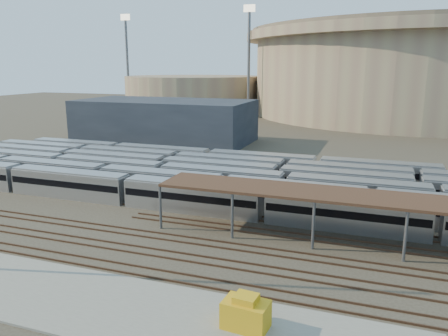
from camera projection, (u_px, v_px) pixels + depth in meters
ground at (223, 242)px, 46.03m from camera, size 420.00×420.00×0.00m
apron at (97, 303)px, 33.90m from camera, size 50.00×9.00×0.20m
subway_trains at (277, 183)px, 62.07m from camera, size 122.16×23.90×3.60m
empty_tracks at (205, 260)px, 41.43m from camera, size 170.00×9.62×0.18m
stadium at (413, 70)px, 162.45m from camera, size 124.00×124.00×32.50m
secondary_arena at (193, 93)px, 183.28m from camera, size 56.00×56.00×14.00m
service_building at (165, 121)px, 106.78m from camera, size 42.00×20.00×10.00m
floodlight_0 at (249, 58)px, 152.00m from camera, size 4.00×1.00×38.40m
floodlight_1 at (127, 59)px, 179.18m from camera, size 4.00×1.00×38.40m
floodlight_3 at (325, 60)px, 191.30m from camera, size 4.00×1.00×38.40m
yellow_equipment at (246, 315)px, 30.39m from camera, size 3.33×2.25×1.98m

